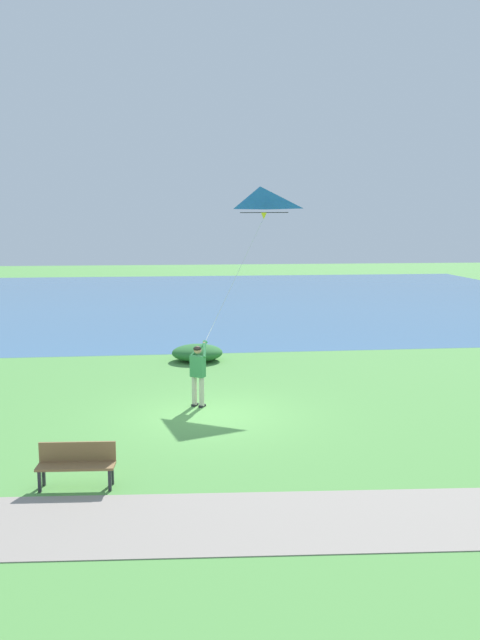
{
  "coord_description": "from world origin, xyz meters",
  "views": [
    {
      "loc": [
        16.91,
        -1.03,
        5.18
      ],
      "look_at": [
        -0.43,
        0.86,
        2.51
      ],
      "focal_mm": 36.64,
      "sensor_mm": 36.0,
      "label": 1
    }
  ],
  "objects_px": {
    "person_kite_flyer": "(198,370)",
    "park_bench_near_walkway": "(77,462)",
    "lakeside_shrub": "(197,353)",
    "flying_kite": "(260,204)"
  },
  "relations": [
    {
      "from": "person_kite_flyer",
      "to": "flying_kite",
      "type": "relative_size",
      "value": 0.42
    },
    {
      "from": "person_kite_flyer",
      "to": "lakeside_shrub",
      "type": "xyz_separation_m",
      "value": [
        -6.02,
        0.23,
        -0.74
      ]
    },
    {
      "from": "person_kite_flyer",
      "to": "park_bench_near_walkway",
      "type": "height_order",
      "value": "person_kite_flyer"
    },
    {
      "from": "person_kite_flyer",
      "to": "park_bench_near_walkway",
      "type": "xyz_separation_m",
      "value": [
        5.34,
        -2.63,
        -0.54
      ]
    },
    {
      "from": "flying_kite",
      "to": "park_bench_near_walkway",
      "type": "height_order",
      "value": "flying_kite"
    },
    {
      "from": "park_bench_near_walkway",
      "to": "lakeside_shrub",
      "type": "xyz_separation_m",
      "value": [
        -11.36,
        2.86,
        -0.2
      ]
    },
    {
      "from": "park_bench_near_walkway",
      "to": "person_kite_flyer",
      "type": "bearing_deg",
      "value": 153.81
    },
    {
      "from": "person_kite_flyer",
      "to": "lakeside_shrub",
      "type": "height_order",
      "value": "person_kite_flyer"
    },
    {
      "from": "person_kite_flyer",
      "to": "lakeside_shrub",
      "type": "bearing_deg",
      "value": 177.76
    },
    {
      "from": "person_kite_flyer",
      "to": "park_bench_near_walkway",
      "type": "relative_size",
      "value": 1.2
    }
  ]
}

